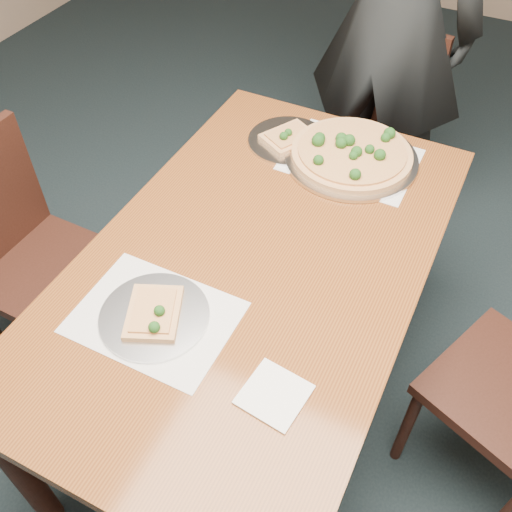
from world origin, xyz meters
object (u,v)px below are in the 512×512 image
at_px(chair_far, 374,125).
at_px(slice_plate_near, 154,315).
at_px(dining_table, 256,277).
at_px(chair_left, 26,251).
at_px(diner, 395,18).
at_px(slice_plate_far, 289,139).
at_px(pizza_pan, 352,154).

height_order(chair_far, slice_plate_near, chair_far).
bearing_deg(dining_table, slice_plate_near, -113.78).
height_order(chair_left, diner, diner).
relative_size(slice_plate_near, slice_plate_far, 1.00).
distance_m(diner, pizza_pan, 0.69).
distance_m(slice_plate_near, slice_plate_far, 0.84).
xyz_separation_m(chair_far, slice_plate_far, (-0.15, -0.57, 0.25)).
bearing_deg(chair_far, slice_plate_far, -98.76).
bearing_deg(pizza_pan, dining_table, -99.41).
bearing_deg(dining_table, chair_left, -170.74).
height_order(chair_left, pizza_pan, chair_left).
bearing_deg(slice_plate_near, slice_plate_far, 90.17).
relative_size(pizza_pan, slice_plate_far, 1.57).
height_order(dining_table, chair_far, chair_far).
xyz_separation_m(chair_left, slice_plate_far, (0.67, 0.66, 0.25)).
bearing_deg(slice_plate_far, slice_plate_near, -89.83).
bearing_deg(chair_left, pizza_pan, -52.37).
bearing_deg(chair_left, chair_far, -32.51).
distance_m(dining_table, slice_plate_near, 0.35).
distance_m(dining_table, diner, 1.23).
height_order(dining_table, diner, diner).
distance_m(chair_far, slice_plate_near, 1.44).
distance_m(chair_far, pizza_pan, 0.63).
bearing_deg(diner, slice_plate_near, 89.86).
bearing_deg(diner, pizza_pan, 102.51).
bearing_deg(diner, dining_table, 94.99).
relative_size(pizza_pan, slice_plate_near, 1.57).
distance_m(chair_far, chair_left, 1.48).
bearing_deg(slice_plate_near, pizza_pan, 75.08).
distance_m(chair_left, pizza_pan, 1.14).
xyz_separation_m(slice_plate_near, slice_plate_far, (-0.00, 0.84, -0.00)).
xyz_separation_m(dining_table, slice_plate_far, (-0.14, 0.53, 0.10)).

